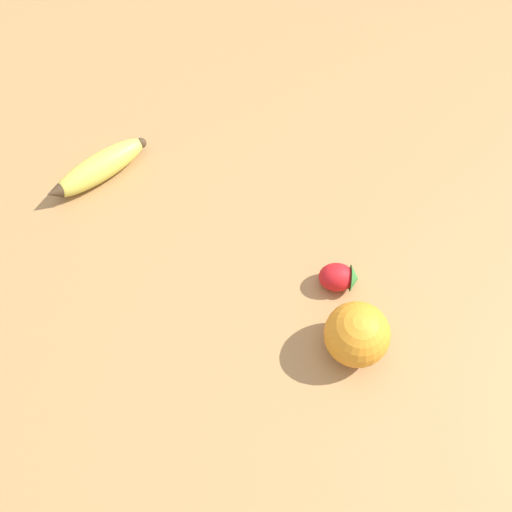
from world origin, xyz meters
TOP-DOWN VIEW (x-y plane):
  - ground_plane at (0.00, 0.00)m, footprint 3.00×3.00m
  - banana at (-0.20, -0.00)m, footprint 0.11×0.17m
  - orange at (0.25, -0.12)m, footprint 0.09×0.09m
  - strawberry at (0.20, -0.04)m, footprint 0.06×0.05m

SIDE VIEW (x-z plane):
  - ground_plane at x=0.00m, z-range 0.00..0.00m
  - strawberry at x=0.20m, z-range 0.00..0.04m
  - banana at x=-0.20m, z-range 0.00..0.04m
  - orange at x=0.25m, z-range 0.00..0.09m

